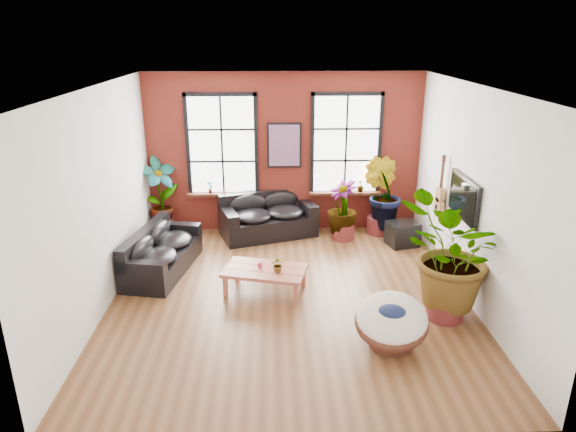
% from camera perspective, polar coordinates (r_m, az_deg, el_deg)
% --- Properties ---
extents(room, '(6.04, 6.54, 3.54)m').
position_cam_1_polar(room, '(8.35, 0.10, 2.15)').
color(room, brown).
rests_on(room, ground).
extents(sofa_back, '(2.23, 1.57, 0.93)m').
position_cam_1_polar(sofa_back, '(11.35, -2.31, -0.06)').
color(sofa_back, black).
rests_on(sofa_back, ground).
extents(sofa_left, '(1.23, 2.19, 0.82)m').
position_cam_1_polar(sofa_left, '(9.95, -14.04, -3.97)').
color(sofa_left, black).
rests_on(sofa_left, ground).
extents(coffee_table, '(1.54, 1.11, 0.54)m').
position_cam_1_polar(coffee_table, '(8.87, -2.58, -6.19)').
color(coffee_table, '#9E4D39').
rests_on(coffee_table, ground).
extents(papasan_chair, '(1.30, 1.31, 0.79)m').
position_cam_1_polar(papasan_chair, '(7.58, 11.44, -11.39)').
color(papasan_chair, '#552B1E').
rests_on(papasan_chair, ground).
extents(poster, '(0.74, 0.06, 0.98)m').
position_cam_1_polar(poster, '(11.23, -0.42, 7.85)').
color(poster, black).
rests_on(poster, room).
extents(tv_wall_unit, '(0.13, 1.86, 1.20)m').
position_cam_1_polar(tv_wall_unit, '(9.40, 18.19, 1.86)').
color(tv_wall_unit, black).
rests_on(tv_wall_unit, room).
extents(media_box, '(0.72, 0.64, 0.51)m').
position_cam_1_polar(media_box, '(11.11, 12.60, -1.94)').
color(media_box, black).
rests_on(media_box, ground).
extents(pot_back_left, '(0.56, 0.56, 0.35)m').
position_cam_1_polar(pot_back_left, '(11.78, -13.79, -1.16)').
color(pot_back_left, maroon).
rests_on(pot_back_left, ground).
extents(pot_back_right, '(0.64, 0.64, 0.38)m').
position_cam_1_polar(pot_back_right, '(11.69, 10.06, -0.97)').
color(pot_back_right, maroon).
rests_on(pot_back_right, ground).
extents(pot_right_wall, '(0.63, 0.63, 0.43)m').
position_cam_1_polar(pot_right_wall, '(8.57, 17.09, -9.47)').
color(pot_right_wall, maroon).
rests_on(pot_right_wall, ground).
extents(pot_mid, '(0.58, 0.58, 0.35)m').
position_cam_1_polar(pot_mid, '(11.25, 6.14, -1.69)').
color(pot_mid, maroon).
rests_on(pot_mid, ground).
extents(floor_plant_back_left, '(1.02, 0.95, 1.61)m').
position_cam_1_polar(floor_plant_back_left, '(11.54, -14.04, 2.46)').
color(floor_plant_back_left, '#164F15').
rests_on(floor_plant_back_left, ground).
extents(floor_plant_back_right, '(1.11, 1.09, 1.57)m').
position_cam_1_polar(floor_plant_back_right, '(11.44, 10.40, 2.49)').
color(floor_plant_back_right, '#164F15').
rests_on(floor_plant_back_right, ground).
extents(floor_plant_right_wall, '(2.15, 2.16, 1.82)m').
position_cam_1_polar(floor_plant_right_wall, '(8.22, 17.88, -4.21)').
color(floor_plant_right_wall, '#164F15').
rests_on(floor_plant_right_wall, ground).
extents(floor_plant_mid, '(0.90, 0.90, 1.17)m').
position_cam_1_polar(floor_plant_mid, '(11.08, 6.05, 0.99)').
color(floor_plant_mid, '#164F15').
rests_on(floor_plant_mid, ground).
extents(table_plant, '(0.23, 0.20, 0.26)m').
position_cam_1_polar(table_plant, '(8.69, -1.09, -5.42)').
color(table_plant, '#164F15').
rests_on(table_plant, coffee_table).
extents(sill_plant_left, '(0.17, 0.17, 0.27)m').
position_cam_1_polar(sill_plant_left, '(11.49, -8.67, 3.19)').
color(sill_plant_left, '#164F15').
rests_on(sill_plant_left, room).
extents(sill_plant_right, '(0.19, 0.19, 0.27)m').
position_cam_1_polar(sill_plant_right, '(11.58, 8.05, 3.34)').
color(sill_plant_right, '#164F15').
rests_on(sill_plant_right, room).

